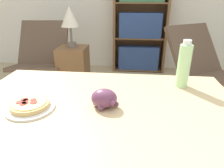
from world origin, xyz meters
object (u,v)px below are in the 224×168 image
Objects in this scene: bookshelf at (140,24)px; side_table at (74,72)px; pizza_on_plate at (30,106)px; drink_bottle at (184,65)px; grape_bunch at (104,99)px; lounge_chair_far at (200,80)px; table_lamp at (70,19)px; lounge_chair_near at (43,69)px.

side_table is (-0.82, -1.06, -0.46)m from bookshelf.
drink_bottle is at bearing 23.65° from pizza_on_plate.
bookshelf is 1.42m from side_table.
pizza_on_plate is at bearing -171.80° from grape_bunch.
side_table is (-0.59, 1.50, -0.46)m from grape_bunch.
bookshelf is at bearing 90.89° from lounge_chair_far.
table_lamp is at bearing 128.79° from drink_bottle.
lounge_chair_near is (-1.07, 1.65, -0.49)m from grape_bunch.
table_lamp is (-1.52, 0.02, 0.67)m from lounge_chair_far.
drink_bottle is 0.57× the size of table_lamp.
side_table is at bearing 147.11° from lounge_chair_far.
grape_bunch is 0.49m from drink_bottle.
lounge_chair_far is 1.55× the size of side_table.
pizza_on_plate is 0.13× the size of bookshelf.
lounge_chair_near is 0.84m from table_lamp.
drink_bottle is at bearing -145.91° from lounge_chair_far.
pizza_on_plate is 0.22× the size of lounge_chair_far.
lounge_chair_near is at bearing 162.79° from side_table.
grape_bunch is 0.49× the size of drink_bottle.
drink_bottle is (0.40, 0.27, 0.08)m from grape_bunch.
table_lamp is (-0.59, 1.50, 0.18)m from grape_bunch.
table_lamp is at bearing 0.00° from side_table.
drink_bottle reaches higher than lounge_chair_near.
lounge_chair_near is 1.93× the size of table_lamp.
lounge_chair_far reaches higher than grape_bunch.
lounge_chair_near is 0.54× the size of bookshelf.
grape_bunch is 0.14× the size of lounge_chair_near.
drink_bottle is 1.58m from table_lamp.
drink_bottle is at bearing -51.21° from table_lamp.
lounge_chair_near is 2.01m from lounge_chair_far.
drink_bottle is 0.41× the size of side_table.
lounge_chair_far is (0.93, 1.48, -0.49)m from grape_bunch.
pizza_on_plate is 2.03m from lounge_chair_far.
table_lamp is (-0.99, 1.23, 0.10)m from drink_bottle.
grape_bunch is (0.33, 0.05, 0.03)m from pizza_on_plate.
drink_bottle is 1.44m from lounge_chair_far.
grape_bunch is at bearing -145.73° from drink_bottle.
side_table is (0.48, -0.15, 0.03)m from lounge_chair_near.
drink_bottle reaches higher than pizza_on_plate.
table_lamp is (0.00, 0.00, 0.64)m from side_table.
grape_bunch is 2.57m from bookshelf.
table_lamp reaches higher than side_table.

